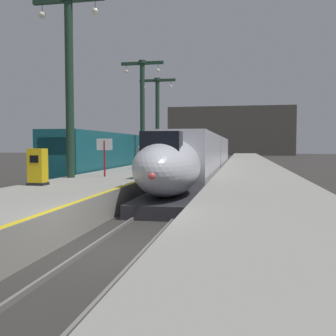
{
  "coord_description": "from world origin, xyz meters",
  "views": [
    {
      "loc": [
        3.17,
        -9.41,
        2.77
      ],
      "look_at": [
        0.04,
        7.03,
        1.8
      ],
      "focal_mm": 41.13,
      "sensor_mm": 36.0,
      "label": 1
    }
  ],
  "objects": [
    {
      "name": "rolling_suitcase",
      "position": [
        -3.07,
        18.83,
        1.35
      ],
      "size": [
        0.4,
        0.22,
        0.98
      ],
      "color": "maroon",
      "rests_on": "platform_left"
    },
    {
      "name": "terminus_back_wall",
      "position": [
        0.0,
        102.0,
        7.0
      ],
      "size": [
        36.0,
        2.0,
        14.0
      ],
      "primitive_type": "cube",
      "color": "#4C4742",
      "rests_on": "ground"
    },
    {
      "name": "highspeed_train_main",
      "position": [
        0.0,
        22.5,
        1.93
      ],
      "size": [
        2.92,
        37.91,
        3.6
      ],
      "color": "silver",
      "rests_on": "ground"
    },
    {
      "name": "platform_right",
      "position": [
        4.05,
        24.75,
        0.53
      ],
      "size": [
        4.8,
        110.0,
        1.05
      ],
      "primitive_type": "cube",
      "color": "gray",
      "rests_on": "ground"
    },
    {
      "name": "station_column_mid",
      "position": [
        -5.9,
        10.01,
        6.84
      ],
      "size": [
        4.0,
        0.68,
        9.68
      ],
      "color": "#1E3828",
      "rests_on": "platform_left"
    },
    {
      "name": "station_column_far",
      "position": [
        -5.9,
        25.46,
        6.78
      ],
      "size": [
        4.0,
        0.68,
        9.58
      ],
      "color": "#1E3828",
      "rests_on": "platform_left"
    },
    {
      "name": "rail_main_right",
      "position": [
        0.75,
        27.5,
        0.06
      ],
      "size": [
        0.08,
        110.0,
        0.12
      ],
      "primitive_type": "cube",
      "color": "slate",
      "rests_on": "ground"
    },
    {
      "name": "rail_secondary_right",
      "position": [
        -7.35,
        27.5,
        0.06
      ],
      "size": [
        0.08,
        110.0,
        0.12
      ],
      "primitive_type": "cube",
      "color": "slate",
      "rests_on": "ground"
    },
    {
      "name": "ground_plane",
      "position": [
        0.0,
        0.0,
        0.0
      ],
      "size": [
        260.0,
        260.0,
        0.0
      ],
      "primitive_type": "plane",
      "color": "#33302D"
    },
    {
      "name": "rail_secondary_left",
      "position": [
        -8.85,
        27.5,
        0.06
      ],
      "size": [
        0.08,
        110.0,
        0.12
      ],
      "primitive_type": "cube",
      "color": "slate",
      "rests_on": "ground"
    },
    {
      "name": "passenger_near_edge",
      "position": [
        -4.42,
        18.84,
        2.04
      ],
      "size": [
        0.51,
        0.38,
        1.69
      ],
      "color": "#23232D",
      "rests_on": "platform_left"
    },
    {
      "name": "rail_main_left",
      "position": [
        -0.75,
        27.5,
        0.06
      ],
      "size": [
        0.08,
        110.0,
        0.12
      ],
      "primitive_type": "cube",
      "color": "slate",
      "rests_on": "ground"
    },
    {
      "name": "regional_train_adjacent",
      "position": [
        -8.1,
        30.59,
        2.13
      ],
      "size": [
        2.85,
        36.6,
        3.8
      ],
      "color": "#145660",
      "rests_on": "ground"
    },
    {
      "name": "ticket_machine_yellow",
      "position": [
        -5.55,
        5.96,
        1.79
      ],
      "size": [
        0.76,
        0.62,
        1.6
      ],
      "color": "yellow",
      "rests_on": "platform_left"
    },
    {
      "name": "platform_left_safety_stripe",
      "position": [
        -1.77,
        24.75,
        1.05
      ],
      "size": [
        0.2,
        107.8,
        0.01
      ],
      "primitive_type": "cube",
      "color": "yellow",
      "rests_on": "platform_left"
    },
    {
      "name": "station_column_distant",
      "position": [
        -5.9,
        32.0,
        6.52
      ],
      "size": [
        4.0,
        0.68,
        9.09
      ],
      "color": "#1E3828",
      "rests_on": "platform_left"
    },
    {
      "name": "passenger_mid_platform",
      "position": [
        -3.34,
        20.37,
        2.04
      ],
      "size": [
        0.32,
        0.55,
        1.69
      ],
      "color": "#23232D",
      "rests_on": "platform_left"
    },
    {
      "name": "departure_info_board",
      "position": [
        -4.32,
        10.96,
        2.56
      ],
      "size": [
        0.9,
        0.1,
        2.12
      ],
      "color": "maroon",
      "rests_on": "platform_left"
    },
    {
      "name": "platform_left",
      "position": [
        -4.05,
        24.75,
        0.53
      ],
      "size": [
        4.8,
        110.0,
        1.05
      ],
      "primitive_type": "cube",
      "color": "gray",
      "rests_on": "ground"
    }
  ]
}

